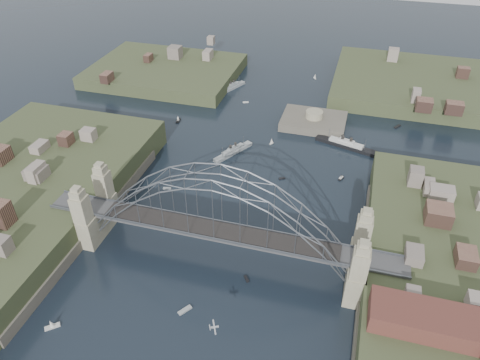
% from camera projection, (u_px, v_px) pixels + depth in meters
% --- Properties ---
extents(ground, '(500.00, 500.00, 0.00)m').
position_uv_depth(ground, '(219.00, 257.00, 108.16)').
color(ground, black).
rests_on(ground, ground).
extents(bridge, '(84.00, 13.80, 24.60)m').
position_uv_depth(bridge, '(218.00, 217.00, 100.92)').
color(bridge, '#444546').
rests_on(bridge, ground).
extents(shore_west, '(50.50, 90.00, 12.00)m').
position_uv_depth(shore_west, '(13.00, 208.00, 119.74)').
color(shore_west, '#374023').
rests_on(shore_west, ground).
extents(headland_nw, '(60.00, 45.00, 9.00)m').
position_uv_depth(headland_nw, '(166.00, 75.00, 193.96)').
color(headland_nw, '#374023').
rests_on(headland_nw, ground).
extents(headland_ne, '(70.00, 55.00, 9.50)m').
position_uv_depth(headland_ne, '(423.00, 89.00, 182.16)').
color(headland_ne, '#374023').
rests_on(headland_ne, ground).
extents(fort_island, '(22.00, 16.00, 9.40)m').
position_uv_depth(fort_island, '(313.00, 126.00, 160.13)').
color(fort_island, '#514C41').
rests_on(fort_island, ground).
extents(wharf_shed, '(20.00, 8.00, 4.00)m').
position_uv_depth(wharf_shed, '(426.00, 320.00, 81.62)').
color(wharf_shed, '#592D26').
rests_on(wharf_shed, shore_east).
extents(naval_cruiser_near, '(9.32, 14.66, 4.67)m').
position_uv_depth(naval_cruiser_near, '(233.00, 151.00, 144.61)').
color(naval_cruiser_near, '#9BA1A3').
rests_on(naval_cruiser_near, ground).
extents(naval_cruiser_far, '(7.47, 13.39, 4.67)m').
position_uv_depth(naval_cruiser_far, '(232.00, 87.00, 183.91)').
color(naval_cruiser_far, '#9BA1A3').
rests_on(naval_cruiser_far, ground).
extents(ocean_liner, '(20.48, 8.51, 5.04)m').
position_uv_depth(ocean_liner, '(346.00, 145.00, 147.68)').
color(ocean_liner, black).
rests_on(ocean_liner, ground).
extents(aeroplane, '(1.91, 3.09, 0.48)m').
position_uv_depth(aeroplane, '(213.00, 327.00, 83.40)').
color(aeroplane, silver).
extents(small_boat_a, '(2.37, 1.30, 0.45)m').
position_uv_depth(small_boat_a, '(167.00, 188.00, 129.73)').
color(small_boat_a, silver).
rests_on(small_boat_a, ground).
extents(small_boat_b, '(1.94, 1.41, 0.45)m').
position_uv_depth(small_boat_b, '(282.00, 178.00, 133.66)').
color(small_boat_b, silver).
rests_on(small_boat_b, ground).
extents(small_boat_c, '(2.60, 3.15, 0.45)m').
position_uv_depth(small_boat_c, '(185.00, 310.00, 95.35)').
color(small_boat_c, silver).
rests_on(small_boat_c, ground).
extents(small_boat_d, '(1.70, 2.49, 1.43)m').
position_uv_depth(small_boat_d, '(341.00, 178.00, 133.52)').
color(small_boat_d, silver).
rests_on(small_boat_d, ground).
extents(small_boat_e, '(1.61, 3.49, 2.38)m').
position_uv_depth(small_boat_e, '(178.00, 119.00, 161.92)').
color(small_boat_e, silver).
rests_on(small_boat_e, ground).
extents(small_boat_f, '(1.46, 1.59, 2.38)m').
position_uv_depth(small_boat_f, '(272.00, 141.00, 149.11)').
color(small_boat_f, silver).
rests_on(small_boat_f, ground).
extents(small_boat_h, '(2.31, 1.43, 0.45)m').
position_uv_depth(small_boat_h, '(246.00, 102.00, 174.05)').
color(small_boat_h, silver).
rests_on(small_boat_h, ground).
extents(small_boat_i, '(2.45, 1.37, 0.45)m').
position_uv_depth(small_boat_i, '(369.00, 246.00, 110.75)').
color(small_boat_i, silver).
rests_on(small_boat_i, ground).
extents(small_boat_j, '(2.94, 2.70, 2.38)m').
position_uv_depth(small_boat_j, '(52.00, 325.00, 91.70)').
color(small_boat_j, silver).
rests_on(small_boat_j, ground).
extents(small_boat_k, '(1.53, 1.66, 2.38)m').
position_uv_depth(small_boat_k, '(315.00, 76.00, 191.90)').
color(small_boat_k, silver).
rests_on(small_boat_k, ground).
extents(small_boat_l, '(1.87, 2.93, 1.43)m').
position_uv_depth(small_boat_l, '(140.00, 158.00, 142.25)').
color(small_boat_l, silver).
rests_on(small_boat_l, ground).
extents(small_boat_m, '(1.64, 1.95, 0.45)m').
position_uv_depth(small_boat_m, '(246.00, 279.00, 102.33)').
color(small_boat_m, silver).
rests_on(small_boat_m, ground).
extents(small_boat_n, '(2.50, 3.15, 0.45)m').
position_uv_depth(small_boat_n, '(397.00, 127.00, 158.73)').
color(small_boat_n, silver).
rests_on(small_boat_n, ground).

